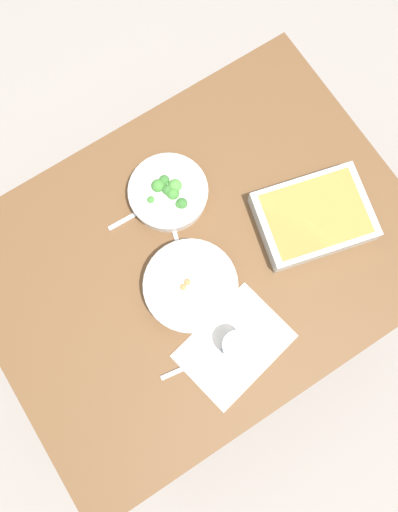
# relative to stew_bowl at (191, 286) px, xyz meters

# --- Properties ---
(ground_plane) EXTENTS (6.00, 6.00, 0.00)m
(ground_plane) POSITION_rel_stew_bowl_xyz_m (0.07, 0.06, -0.77)
(ground_plane) COLOR #9E9389
(dining_table) EXTENTS (1.20, 0.90, 0.74)m
(dining_table) POSITION_rel_stew_bowl_xyz_m (0.07, 0.06, -0.12)
(dining_table) COLOR brown
(dining_table) RESTS_ON ground_plane
(placemat) EXTENTS (0.31, 0.25, 0.00)m
(placemat) POSITION_rel_stew_bowl_xyz_m (0.01, -0.19, -0.03)
(placemat) COLOR silver
(placemat) RESTS_ON dining_table
(stew_bowl) EXTENTS (0.25, 0.25, 0.06)m
(stew_bowl) POSITION_rel_stew_bowl_xyz_m (0.00, 0.00, 0.00)
(stew_bowl) COLOR silver
(stew_bowl) RESTS_ON dining_table
(broccoli_bowl) EXTENTS (0.22, 0.22, 0.07)m
(broccoli_bowl) POSITION_rel_stew_bowl_xyz_m (0.09, 0.25, -0.00)
(broccoli_bowl) COLOR silver
(broccoli_bowl) RESTS_ON dining_table
(baking_dish) EXTENTS (0.35, 0.29, 0.06)m
(baking_dish) POSITION_rel_stew_bowl_xyz_m (0.39, -0.02, 0.00)
(baking_dish) COLOR silver
(baking_dish) RESTS_ON dining_table
(drink_cup) EXTENTS (0.07, 0.07, 0.08)m
(drink_cup) POSITION_rel_stew_bowl_xyz_m (0.01, -0.19, 0.01)
(drink_cup) COLOR #B2BCC6
(drink_cup) RESTS_ON dining_table
(spoon_by_stew) EXTENTS (0.11, 0.16, 0.01)m
(spoon_by_stew) POSITION_rel_stew_bowl_xyz_m (0.06, -0.10, -0.03)
(spoon_by_stew) COLOR silver
(spoon_by_stew) RESTS_ON dining_table
(spoon_by_broccoli) EXTENTS (0.18, 0.03, 0.01)m
(spoon_by_broccoli) POSITION_rel_stew_bowl_xyz_m (0.01, 0.26, -0.03)
(spoon_by_broccoli) COLOR silver
(spoon_by_broccoli) RESTS_ON dining_table
(spoon_spare) EXTENTS (0.18, 0.05, 0.01)m
(spoon_spare) POSITION_rel_stew_bowl_xyz_m (-0.08, -0.18, -0.03)
(spoon_spare) COLOR silver
(spoon_spare) RESTS_ON dining_table
(fork_on_table) EXTENTS (0.07, 0.17, 0.01)m
(fork_on_table) POSITION_rel_stew_bowl_xyz_m (0.05, 0.18, -0.03)
(fork_on_table) COLOR silver
(fork_on_table) RESTS_ON dining_table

